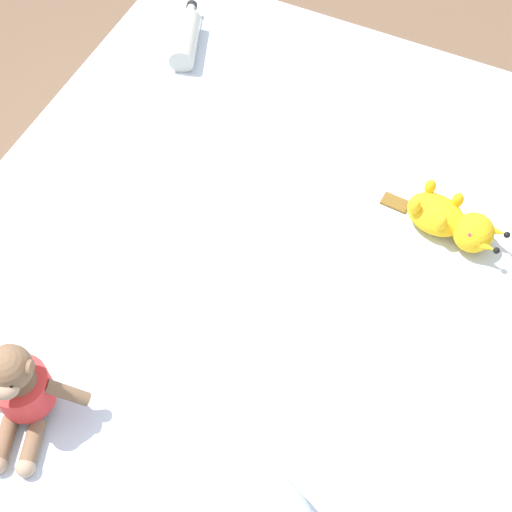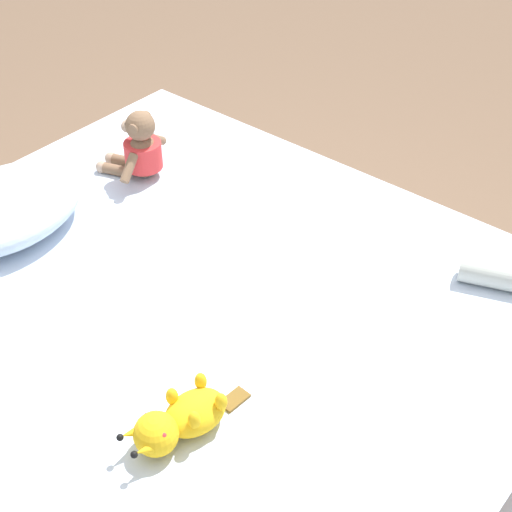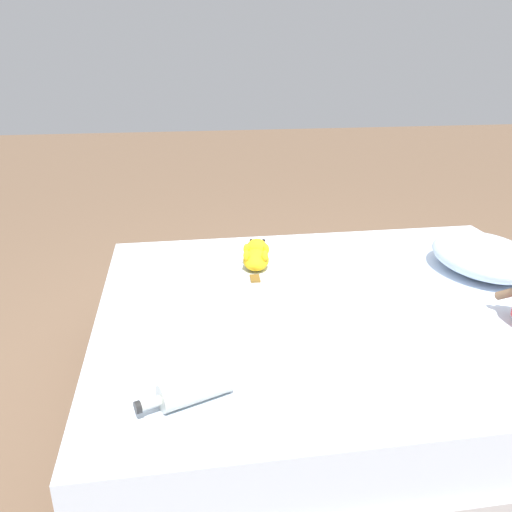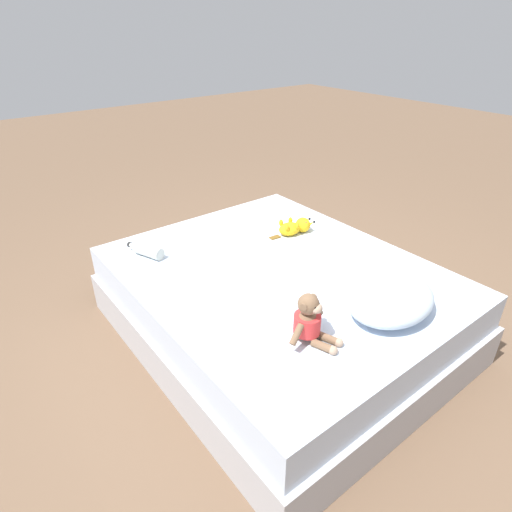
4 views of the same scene
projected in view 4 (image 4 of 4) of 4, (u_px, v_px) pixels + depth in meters
ground_plane at (277, 332)px, 2.69m from camera, size 16.00×16.00×0.00m
bed at (278, 303)px, 2.58m from camera, size 1.58×1.92×0.46m
pillow at (391, 299)px, 2.09m from camera, size 0.54×0.43×0.15m
plush_monkey at (309, 322)px, 1.90m from camera, size 0.28×0.25×0.24m
plush_yellow_creature at (295, 227)px, 2.86m from camera, size 0.33×0.14×0.10m
glass_bottle at (148, 251)px, 2.60m from camera, size 0.14×0.26×0.07m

